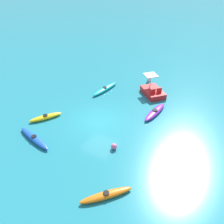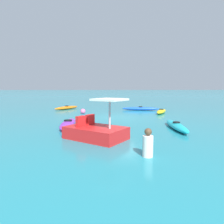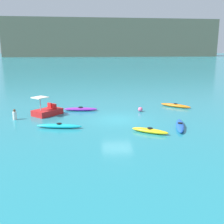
{
  "view_description": "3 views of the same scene",
  "coord_description": "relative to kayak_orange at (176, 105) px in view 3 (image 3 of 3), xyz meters",
  "views": [
    {
      "loc": [
        15.1,
        10.17,
        12.63
      ],
      "look_at": [
        -1.0,
        0.55,
        0.45
      ],
      "focal_mm": 45.14,
      "sensor_mm": 36.0,
      "label": 1
    },
    {
      "loc": [
        -14.08,
        2.13,
        2.06
      ],
      "look_at": [
        1.07,
        0.43,
        0.27
      ],
      "focal_mm": 32.03,
      "sensor_mm": 36.0,
      "label": 2
    },
    {
      "loc": [
        -1.69,
        -21.59,
        5.68
      ],
      "look_at": [
        -0.36,
        1.33,
        0.31
      ],
      "focal_mm": 43.78,
      "sensor_mm": 36.0,
      "label": 3
    }
  ],
  "objects": [
    {
      "name": "kayak_yellow",
      "position": [
        -4.17,
        -8.24,
        0.0
      ],
      "size": [
        2.54,
        1.83,
        0.37
      ],
      "color": "yellow",
      "rests_on": "ground_plane"
    },
    {
      "name": "kayak_purple",
      "position": [
        -9.29,
        -1.11,
        0.0
      ],
      "size": [
        3.18,
        0.88,
        0.37
      ],
      "color": "purple",
      "rests_on": "ground_plane"
    },
    {
      "name": "kayak_blue",
      "position": [
        -1.71,
        -7.09,
        -0.0
      ],
      "size": [
        1.45,
        3.5,
        0.37
      ],
      "color": "blue",
      "rests_on": "ground_plane"
    },
    {
      "name": "kayak_cyan",
      "position": [
        -10.54,
        -6.7,
        -0.0
      ],
      "size": [
        3.39,
        1.0,
        0.37
      ],
      "color": "#19B7C6",
      "rests_on": "ground_plane"
    },
    {
      "name": "kayak_orange",
      "position": [
        0.0,
        0.0,
        0.0
      ],
      "size": [
        2.77,
        2.36,
        0.37
      ],
      "color": "orange",
      "rests_on": "ground_plane"
    },
    {
      "name": "pedal_boat_red",
      "position": [
        -12.12,
        -2.54,
        0.17
      ],
      "size": [
        2.7,
        2.8,
        1.68
      ],
      "color": "red",
      "rests_on": "ground_plane"
    },
    {
      "name": "buoy_pink",
      "position": [
        -3.79,
        -1.73,
        0.05
      ],
      "size": [
        0.42,
        0.42,
        0.42
      ],
      "primitive_type": "sphere",
      "color": "pink",
      "rests_on": "ground_plane"
    },
    {
      "name": "person_near_shore",
      "position": [
        -14.48,
        -4.02,
        0.22
      ],
      "size": [
        0.45,
        0.45,
        0.88
      ],
      "color": "silver",
      "rests_on": "ground_plane"
    },
    {
      "name": "headland_cliff",
      "position": [
        3.31,
        178.93,
        12.41
      ],
      "size": [
        147.82,
        47.92,
        25.15
      ],
      "primitive_type": "cube",
      "rotation": [
        0.0,
        0.0,
        0.07
      ],
      "color": "#6B6651",
      "rests_on": "ground_plane"
    },
    {
      "name": "ground_plane",
      "position": [
        -6.12,
        -4.42,
        -0.16
      ],
      "size": [
        600.0,
        600.0,
        0.0
      ],
      "primitive_type": "plane",
      "color": "teal"
    }
  ]
}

